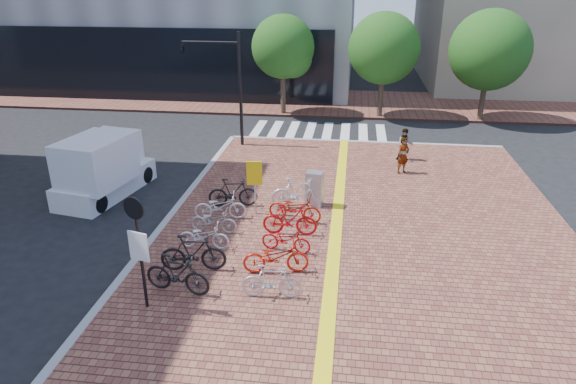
# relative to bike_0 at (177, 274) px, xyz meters

# --- Properties ---
(ground) EXTENTS (120.00, 120.00, 0.00)m
(ground) POSITION_rel_bike_0_xyz_m (2.11, 2.66, -0.72)
(ground) COLOR black
(ground) RESTS_ON ground
(sidewalk) EXTENTS (14.00, 34.00, 0.15)m
(sidewalk) POSITION_rel_bike_0_xyz_m (5.11, -2.34, -0.64)
(sidewalk) COLOR brown
(sidewalk) RESTS_ON ground
(tactile_strip) EXTENTS (0.40, 34.00, 0.01)m
(tactile_strip) POSITION_rel_bike_0_xyz_m (4.11, -2.34, -0.56)
(tactile_strip) COLOR yellow
(tactile_strip) RESTS_ON sidewalk
(kerb_west) EXTENTS (0.25, 34.00, 0.15)m
(kerb_west) POSITION_rel_bike_0_xyz_m (-1.89, -2.34, -0.64)
(kerb_west) COLOR gray
(kerb_west) RESTS_ON ground
(kerb_north) EXTENTS (14.00, 0.25, 0.15)m
(kerb_north) POSITION_rel_bike_0_xyz_m (5.11, 14.66, -0.64)
(kerb_north) COLOR gray
(kerb_north) RESTS_ON ground
(far_sidewalk) EXTENTS (70.00, 8.00, 0.15)m
(far_sidewalk) POSITION_rel_bike_0_xyz_m (2.11, 23.66, -0.64)
(far_sidewalk) COLOR brown
(far_sidewalk) RESTS_ON ground
(crosswalk) EXTENTS (7.50, 4.00, 0.01)m
(crosswalk) POSITION_rel_bike_0_xyz_m (2.61, 16.66, -0.71)
(crosswalk) COLOR silver
(crosswalk) RESTS_ON ground
(street_trees) EXTENTS (16.20, 4.60, 6.35)m
(street_trees) POSITION_rel_bike_0_xyz_m (7.15, 20.11, 3.38)
(street_trees) COLOR #38281E
(street_trees) RESTS_ON far_sidewalk
(bike_0) EXTENTS (1.94, 0.83, 1.13)m
(bike_0) POSITION_rel_bike_0_xyz_m (0.00, 0.00, 0.00)
(bike_0) COLOR black
(bike_0) RESTS_ON sidewalk
(bike_1) EXTENTS (1.98, 0.81, 1.15)m
(bike_1) POSITION_rel_bike_0_xyz_m (0.09, 1.16, 0.01)
(bike_1) COLOR black
(bike_1) RESTS_ON sidewalk
(bike_2) EXTENTS (1.63, 0.58, 0.85)m
(bike_2) POSITION_rel_bike_0_xyz_m (0.01, 2.49, -0.14)
(bike_2) COLOR white
(bike_2) RESTS_ON sidewalk
(bike_3) EXTENTS (1.63, 0.64, 0.84)m
(bike_3) POSITION_rel_bike_0_xyz_m (0.03, 3.61, -0.15)
(bike_3) COLOR #BBBBC0
(bike_3) RESTS_ON sidewalk
(bike_4) EXTENTS (1.91, 0.93, 0.96)m
(bike_4) POSITION_rel_bike_0_xyz_m (-0.01, 4.64, -0.09)
(bike_4) COLOR white
(bike_4) RESTS_ON sidewalk
(bike_5) EXTENTS (1.89, 0.82, 1.10)m
(bike_5) POSITION_rel_bike_0_xyz_m (0.20, 5.77, -0.02)
(bike_5) COLOR black
(bike_5) RESTS_ON sidewalk
(bike_6) EXTENTS (1.67, 0.55, 0.99)m
(bike_6) POSITION_rel_bike_0_xyz_m (2.56, 0.09, -0.07)
(bike_6) COLOR #BDBCC2
(bike_6) RESTS_ON sidewalk
(bike_7) EXTENTS (1.99, 0.99, 1.00)m
(bike_7) POSITION_rel_bike_0_xyz_m (2.48, 1.36, -0.07)
(bike_7) COLOR red
(bike_7) RESTS_ON sidewalk
(bike_8) EXTENTS (1.66, 0.82, 0.83)m
(bike_8) POSITION_rel_bike_0_xyz_m (2.61, 2.62, -0.15)
(bike_8) COLOR #B10C13
(bike_8) RESTS_ON sidewalk
(bike_9) EXTENTS (1.82, 0.52, 1.09)m
(bike_9) POSITION_rel_bike_0_xyz_m (2.59, 3.75, -0.02)
(bike_9) COLOR red
(bike_9) RESTS_ON sidewalk
(bike_10) EXTENTS (1.98, 0.97, 1.00)m
(bike_10) POSITION_rel_bike_0_xyz_m (2.64, 4.79, -0.07)
(bike_10) COLOR #A61B0B
(bike_10) RESTS_ON sidewalk
(bike_11) EXTENTS (2.02, 0.86, 1.18)m
(bike_11) POSITION_rel_bike_0_xyz_m (2.60, 5.96, 0.02)
(bike_11) COLOR silver
(bike_11) RESTS_ON sidewalk
(pedestrian_a) EXTENTS (0.70, 0.66, 1.61)m
(pedestrian_a) POSITION_rel_bike_0_xyz_m (6.74, 10.17, 0.24)
(pedestrian_a) COLOR gray
(pedestrian_a) RESTS_ON sidewalk
(pedestrian_b) EXTENTS (0.74, 0.58, 1.51)m
(pedestrian_b) POSITION_rel_bike_0_xyz_m (6.96, 11.92, 0.19)
(pedestrian_b) COLOR #515A67
(pedestrian_b) RESTS_ON sidewalk
(utility_box) EXTENTS (0.68, 0.54, 1.33)m
(utility_box) POSITION_rel_bike_0_xyz_m (3.20, 6.23, 0.10)
(utility_box) COLOR #A8A7AC
(utility_box) RESTS_ON sidewalk
(yellow_sign) EXTENTS (0.55, 0.15, 2.03)m
(yellow_sign) POSITION_rel_bike_0_xyz_m (1.16, 5.18, 0.84)
(yellow_sign) COLOR #B7B7BC
(yellow_sign) RESTS_ON sidewalk
(notice_sign) EXTENTS (0.57, 0.21, 3.14)m
(notice_sign) POSITION_rel_bike_0_xyz_m (-0.61, -0.78, 1.41)
(notice_sign) COLOR black
(notice_sign) RESTS_ON sidewalk
(traffic_light_pole) EXTENTS (2.99, 1.15, 5.57)m
(traffic_light_pole) POSITION_rel_bike_0_xyz_m (-2.36, 13.31, 3.28)
(traffic_light_pole) COLOR black
(traffic_light_pole) RESTS_ON sidewalk
(box_truck) EXTENTS (2.67, 4.68, 2.55)m
(box_truck) POSITION_rel_bike_0_xyz_m (-5.21, 6.52, 0.49)
(box_truck) COLOR silver
(box_truck) RESTS_ON ground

